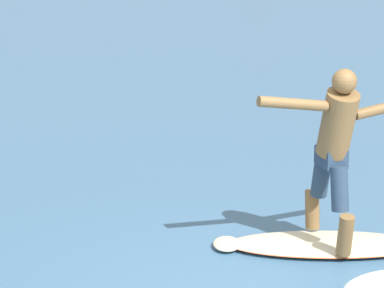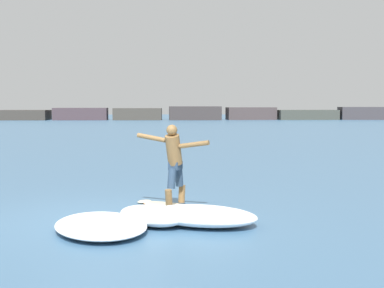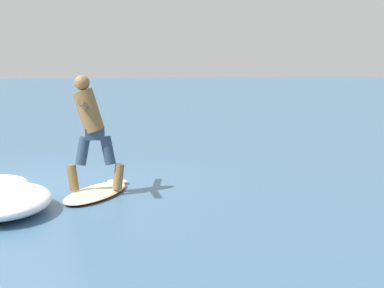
# 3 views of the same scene
# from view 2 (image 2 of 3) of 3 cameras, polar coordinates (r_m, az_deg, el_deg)

# --- Properties ---
(ground_plane) EXTENTS (200.00, 200.00, 0.00)m
(ground_plane) POSITION_cam_2_polar(r_m,az_deg,el_deg) (9.75, -8.97, -7.90)
(ground_plane) COLOR #416A8D
(rock_jetty_breakwater) EXTENTS (67.49, 4.93, 5.89)m
(rock_jetty_breakwater) POSITION_cam_2_polar(r_m,az_deg,el_deg) (72.04, 5.64, 3.23)
(rock_jetty_breakwater) COLOR #3D3833
(rock_jetty_breakwater) RESTS_ON ground
(surfboard) EXTENTS (1.70, 1.66, 0.21)m
(surfboard) POSITION_cam_2_polar(r_m,az_deg,el_deg) (10.57, -1.90, -6.72)
(surfboard) COLOR beige
(surfboard) RESTS_ON ground
(surfer) EXTENTS (1.42, 0.88, 1.59)m
(surfer) POSITION_cam_2_polar(r_m,az_deg,el_deg) (10.35, -1.93, -1.58)
(surfer) COLOR brown
(surfer) RESTS_ON surfboard
(wave_foam_at_tail) EXTENTS (2.02, 2.39, 0.20)m
(wave_foam_at_tail) POSITION_cam_2_polar(r_m,az_deg,el_deg) (8.83, -9.71, -8.54)
(wave_foam_at_tail) COLOR white
(wave_foam_at_tail) RESTS_ON ground
(wave_foam_at_nose) EXTENTS (2.25, 1.82, 0.31)m
(wave_foam_at_nose) POSITION_cam_2_polar(r_m,az_deg,el_deg) (9.17, 1.01, -7.65)
(wave_foam_at_nose) COLOR white
(wave_foam_at_nose) RESTS_ON ground
(wave_foam_beside) EXTENTS (1.55, 1.61, 0.31)m
(wave_foam_beside) POSITION_cam_2_polar(r_m,az_deg,el_deg) (9.20, -4.35, -7.62)
(wave_foam_beside) COLOR white
(wave_foam_beside) RESTS_ON ground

